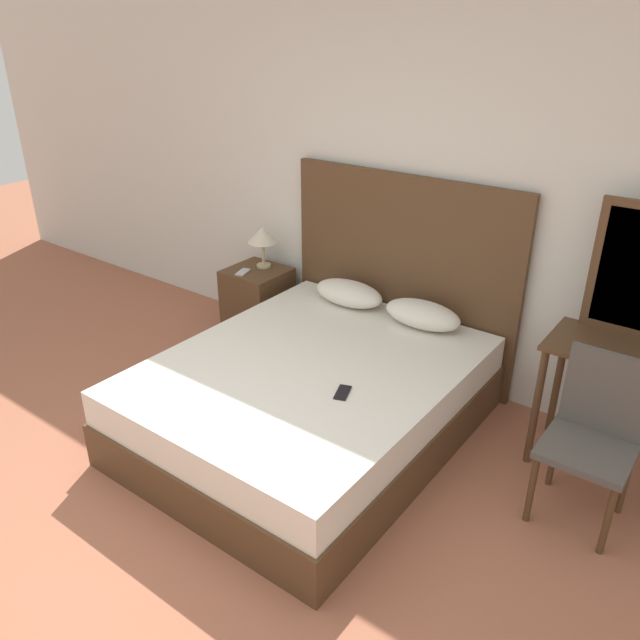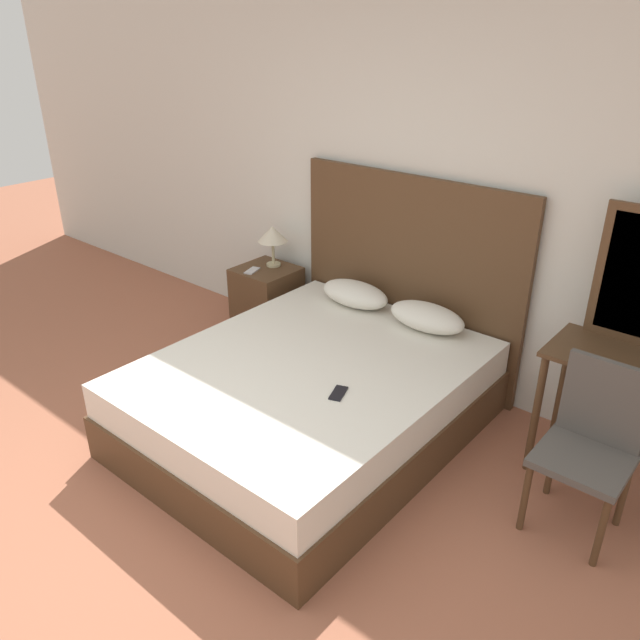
{
  "view_description": "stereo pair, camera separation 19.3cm",
  "coord_description": "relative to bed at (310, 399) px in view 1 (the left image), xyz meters",
  "views": [
    {
      "loc": [
        2.01,
        -1.18,
        2.41
      ],
      "look_at": [
        -0.02,
        1.53,
        0.76
      ],
      "focal_mm": 35.0,
      "sensor_mm": 36.0,
      "label": 1
    },
    {
      "loc": [
        2.16,
        -1.06,
        2.41
      ],
      "look_at": [
        -0.02,
        1.53,
        0.76
      ],
      "focal_mm": 35.0,
      "sensor_mm": 36.0,
      "label": 2
    }
  ],
  "objects": [
    {
      "name": "ground_plane",
      "position": [
        0.02,
        -1.43,
        -0.25
      ],
      "size": [
        16.0,
        16.0,
        0.0
      ],
      "primitive_type": "plane",
      "color": "#9E5B42"
    },
    {
      "name": "wall_back",
      "position": [
        0.02,
        1.15,
        1.1
      ],
      "size": [
        10.0,
        0.06,
        2.7
      ],
      "color": "silver",
      "rests_on": "ground_plane"
    },
    {
      "name": "bed",
      "position": [
        0.0,
        0.0,
        0.0
      ],
      "size": [
        1.7,
        2.11,
        0.51
      ],
      "color": "#4C331E",
      "rests_on": "ground_plane"
    },
    {
      "name": "headboard",
      "position": [
        -0.0,
        1.08,
        0.48
      ],
      "size": [
        1.78,
        0.05,
        1.47
      ],
      "color": "#4C331E",
      "rests_on": "ground_plane"
    },
    {
      "name": "pillow_left",
      "position": [
        -0.3,
        0.86,
        0.34
      ],
      "size": [
        0.54,
        0.29,
        0.17
      ],
      "color": "silver",
      "rests_on": "bed"
    },
    {
      "name": "pillow_right",
      "position": [
        0.3,
        0.86,
        0.34
      ],
      "size": [
        0.54,
        0.29,
        0.17
      ],
      "color": "silver",
      "rests_on": "bed"
    },
    {
      "name": "phone_on_bed",
      "position": [
        0.36,
        -0.16,
        0.26
      ],
      "size": [
        0.12,
        0.16,
        0.01
      ],
      "color": "black",
      "rests_on": "bed"
    },
    {
      "name": "nightstand",
      "position": [
        -1.18,
        0.82,
        0.04
      ],
      "size": [
        0.45,
        0.44,
        0.59
      ],
      "color": "#4C331E",
      "rests_on": "ground_plane"
    },
    {
      "name": "table_lamp",
      "position": [
        -1.17,
        0.91,
        0.59
      ],
      "size": [
        0.24,
        0.24,
        0.33
      ],
      "color": "tan",
      "rests_on": "nightstand"
    },
    {
      "name": "phone_on_nightstand",
      "position": [
        -1.22,
        0.71,
        0.34
      ],
      "size": [
        0.11,
        0.16,
        0.01
      ],
      "color": "#B7B7BC",
      "rests_on": "nightstand"
    },
    {
      "name": "vanity_desk",
      "position": [
        1.59,
        0.75,
        0.37
      ],
      "size": [
        0.81,
        0.47,
        0.79
      ],
      "color": "#4C331E",
      "rests_on": "ground_plane"
    },
    {
      "name": "chair",
      "position": [
        1.58,
        0.33,
        0.26
      ],
      "size": [
        0.44,
        0.42,
        0.91
      ],
      "color": "#4C4742",
      "rests_on": "ground_plane"
    }
  ]
}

